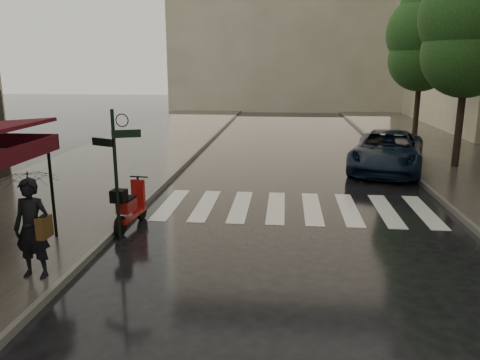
# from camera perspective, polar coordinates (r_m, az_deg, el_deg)

# --- Properties ---
(ground) EXTENTS (120.00, 120.00, 0.00)m
(ground) POSITION_cam_1_polar(r_m,az_deg,el_deg) (8.65, -13.54, -14.46)
(ground) COLOR black
(ground) RESTS_ON ground
(sidewalk_near) EXTENTS (6.00, 60.00, 0.12)m
(sidewalk_near) POSITION_cam_1_polar(r_m,az_deg,el_deg) (20.86, -14.67, 2.28)
(sidewalk_near) COLOR #38332D
(sidewalk_near) RESTS_ON ground
(sidewalk_far) EXTENTS (5.50, 60.00, 0.12)m
(sidewalk_far) POSITION_cam_1_polar(r_m,az_deg,el_deg) (21.00, 26.61, 1.34)
(sidewalk_far) COLOR #38332D
(sidewalk_far) RESTS_ON ground
(curb_near) EXTENTS (0.12, 60.00, 0.16)m
(curb_near) POSITION_cam_1_polar(r_m,az_deg,el_deg) (20.01, -6.44, 2.22)
(curb_near) COLOR #595651
(curb_near) RESTS_ON ground
(curb_far) EXTENTS (0.12, 60.00, 0.16)m
(curb_far) POSITION_cam_1_polar(r_m,az_deg,el_deg) (20.16, 19.17, 1.62)
(curb_far) COLOR #595651
(curb_far) RESTS_ON ground
(crosswalk) EXTENTS (7.85, 3.20, 0.01)m
(crosswalk) POSITION_cam_1_polar(r_m,az_deg,el_deg) (13.78, 6.60, -3.36)
(crosswalk) COLOR silver
(crosswalk) RESTS_ON ground
(signpost) EXTENTS (1.17, 0.29, 3.10)m
(signpost) POSITION_cam_1_polar(r_m,az_deg,el_deg) (11.11, -14.92, 1.83)
(signpost) COLOR black
(signpost) RESTS_ON ground
(tree_mid) EXTENTS (3.80, 3.80, 8.34)m
(tree_mid) POSITION_cam_1_polar(r_m,az_deg,el_deg) (20.42, 26.28, 16.75)
(tree_mid) COLOR black
(tree_mid) RESTS_ON sidewalk_far
(tree_far) EXTENTS (3.80, 3.80, 8.16)m
(tree_far) POSITION_cam_1_polar(r_m,az_deg,el_deg) (27.14, 21.41, 15.82)
(tree_far) COLOR black
(tree_far) RESTS_ON sidewalk_far
(pedestrian_with_umbrella) EXTENTS (1.19, 1.21, 2.59)m
(pedestrian_with_umbrella) POSITION_cam_1_polar(r_m,az_deg,el_deg) (9.39, -24.45, -1.06)
(pedestrian_with_umbrella) COLOR black
(pedestrian_with_umbrella) RESTS_ON sidewalk_near
(scooter) EXTENTS (0.54, 1.84, 1.21)m
(scooter) POSITION_cam_1_polar(r_m,az_deg,el_deg) (12.16, -13.30, -3.23)
(scooter) COLOR black
(scooter) RESTS_ON ground
(parked_car) EXTENTS (4.00, 6.11, 1.56)m
(parked_car) POSITION_cam_1_polar(r_m,az_deg,el_deg) (19.30, 17.53, 3.38)
(parked_car) COLOR black
(parked_car) RESTS_ON ground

